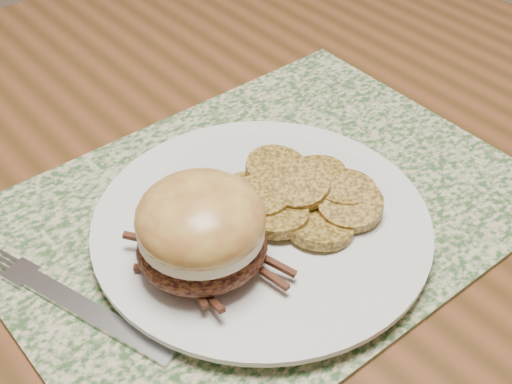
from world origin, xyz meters
The scene contains 5 objects.
placemat centered at (0.26, -0.05, 0.75)m, with size 0.45×0.33×0.00m, color #304F29.
dinner_plate centered at (0.23, -0.07, 0.76)m, with size 0.26×0.26×0.02m, color silver.
pork_sandwich centered at (0.17, -0.08, 0.81)m, with size 0.12×0.12×0.07m.
roasted_potatoes centered at (0.27, -0.08, 0.78)m, with size 0.14×0.15×0.03m.
fork centered at (0.08, -0.04, 0.76)m, with size 0.08×0.19×0.00m.
Camera 1 is at (-0.03, -0.40, 1.17)m, focal length 50.00 mm.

